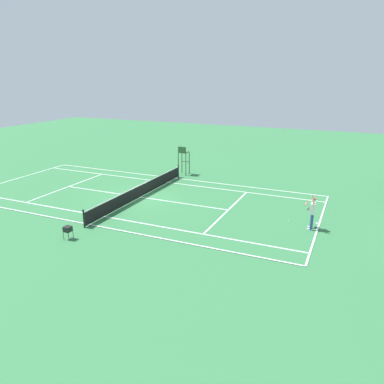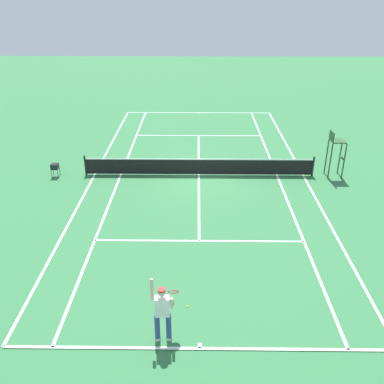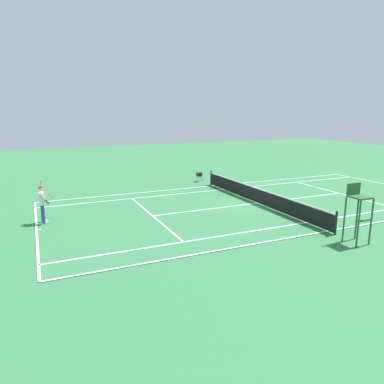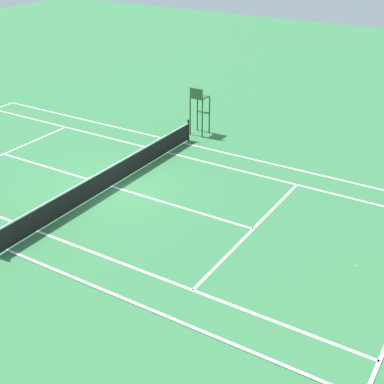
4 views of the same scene
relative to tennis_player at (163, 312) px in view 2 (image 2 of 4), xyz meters
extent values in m
plane|color=#337542|center=(-1.03, -11.53, -0.99)|extent=(80.00, 80.00, 0.00)
cube|color=#337542|center=(-1.03, -11.53, -0.98)|extent=(10.98, 23.78, 0.02)
cube|color=white|center=(-1.03, 0.36, -0.97)|extent=(10.98, 0.10, 0.01)
cube|color=white|center=(-1.03, -23.42, -0.97)|extent=(10.98, 0.10, 0.01)
cube|color=white|center=(-6.52, -11.53, -0.97)|extent=(0.10, 23.78, 0.01)
cube|color=white|center=(4.46, -11.53, -0.97)|extent=(0.10, 23.78, 0.01)
cube|color=white|center=(-5.14, -11.53, -0.97)|extent=(0.10, 23.78, 0.01)
cube|color=white|center=(3.08, -11.53, -0.97)|extent=(0.10, 23.78, 0.01)
cube|color=white|center=(-1.03, -5.13, -0.97)|extent=(8.22, 0.10, 0.01)
cube|color=white|center=(-1.03, -17.93, -0.97)|extent=(8.22, 0.10, 0.01)
cube|color=white|center=(-1.03, -11.53, -0.97)|extent=(0.10, 12.80, 0.01)
cube|color=white|center=(-1.03, 0.26, -0.97)|extent=(0.10, 0.20, 0.01)
cube|color=white|center=(-1.03, -23.32, -0.97)|extent=(0.10, 0.20, 0.01)
cylinder|color=black|center=(-6.97, -11.53, -0.46)|extent=(0.10, 0.10, 1.07)
cylinder|color=black|center=(4.91, -11.53, -0.46)|extent=(0.10, 0.10, 1.07)
cube|color=black|center=(-1.03, -11.53, -0.51)|extent=(11.78, 0.02, 0.84)
cube|color=white|center=(-1.03, -11.53, -0.09)|extent=(11.78, 0.03, 0.06)
cylinder|color=navy|center=(0.17, 0.03, -0.53)|extent=(0.15, 0.15, 0.92)
cylinder|color=navy|center=(-0.15, 0.01, -0.53)|extent=(0.15, 0.15, 0.92)
cube|color=white|center=(0.17, -0.03, -0.94)|extent=(0.14, 0.29, 0.10)
cube|color=white|center=(-0.15, -0.05, -0.94)|extent=(0.14, 0.29, 0.10)
cube|color=white|center=(0.01, 0.02, 0.23)|extent=(0.41, 0.26, 0.60)
sphere|color=beige|center=(0.01, 0.02, 0.70)|extent=(0.22, 0.22, 0.22)
cylinder|color=red|center=(0.01, 0.02, 0.79)|extent=(0.21, 0.21, 0.06)
cylinder|color=beige|center=(0.27, 0.00, 0.79)|extent=(0.10, 0.22, 0.61)
cylinder|color=beige|center=(-0.25, -0.10, 0.25)|extent=(0.11, 0.33, 0.56)
cylinder|color=black|center=(-0.28, -0.22, 0.12)|extent=(0.05, 0.19, 0.25)
torus|color=red|center=(-0.28, -0.40, 0.38)|extent=(0.31, 0.21, 0.26)
cylinder|color=silver|center=(-0.28, -0.40, 0.38)|extent=(0.28, 0.18, 0.22)
sphere|color=#D1E533|center=(-0.65, -1.32, -0.96)|extent=(0.07, 0.07, 0.07)
cylinder|color=#2D562D|center=(-8.40, -11.88, -0.04)|extent=(0.07, 0.07, 1.90)
cylinder|color=#2D562D|center=(-8.40, -11.18, -0.04)|extent=(0.07, 0.07, 1.90)
cylinder|color=#2D562D|center=(-7.70, -11.88, -0.04)|extent=(0.07, 0.07, 1.90)
cylinder|color=#2D562D|center=(-7.70, -11.18, -0.04)|extent=(0.07, 0.07, 1.90)
cube|color=#2D562D|center=(-8.05, -11.53, 0.94)|extent=(0.70, 0.70, 0.06)
cube|color=#2D562D|center=(-7.70, -11.53, 1.21)|extent=(0.06, 0.70, 0.48)
cube|color=#2D562D|center=(-8.37, -11.53, 0.05)|extent=(0.10, 0.70, 0.04)
cube|color=black|center=(6.45, -11.31, -0.43)|extent=(0.36, 0.36, 0.28)
cylinder|color=black|center=(6.28, -11.48, -0.78)|extent=(0.02, 0.02, 0.42)
cylinder|color=black|center=(6.62, -11.48, -0.78)|extent=(0.02, 0.02, 0.42)
cylinder|color=black|center=(6.28, -11.14, -0.78)|extent=(0.02, 0.02, 0.42)
cylinder|color=black|center=(6.62, -11.14, -0.78)|extent=(0.02, 0.02, 0.42)
ellipsoid|color=#D1E533|center=(6.45, -11.31, -0.35)|extent=(0.30, 0.30, 0.12)
camera|label=1|loc=(20.10, 1.81, 7.11)|focal=35.01mm
camera|label=2|loc=(-0.92, 9.09, 8.17)|focal=40.08mm
camera|label=3|loc=(-17.80, 0.15, 4.23)|focal=33.14mm
camera|label=4|loc=(14.19, 1.65, 9.07)|focal=50.94mm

